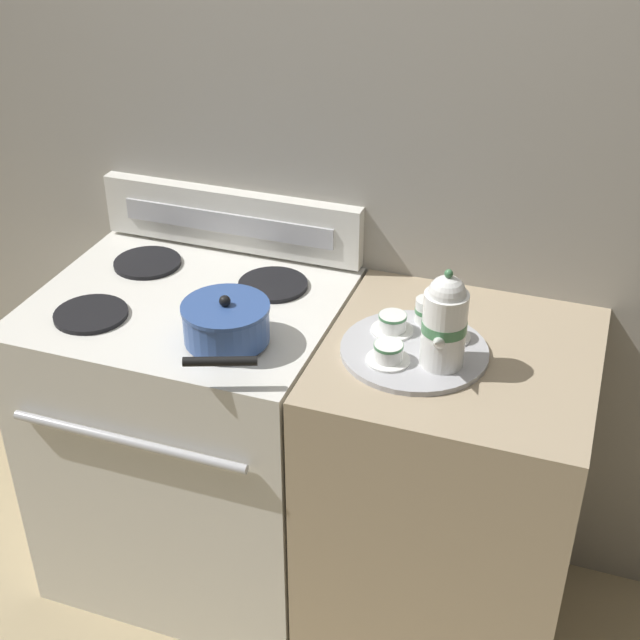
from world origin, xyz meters
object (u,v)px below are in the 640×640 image
at_px(saucepan, 226,323).
at_px(serving_tray, 414,351).
at_px(teacup_left, 392,323).
at_px(teacup_front, 450,330).
at_px(creamer_jug, 427,310).
at_px(teapot, 444,321).
at_px(stove, 197,438).
at_px(teacup_right, 388,353).

xyz_separation_m(saucepan, serving_tray, (0.44, 0.11, -0.05)).
xyz_separation_m(serving_tray, teacup_left, (-0.07, 0.06, 0.03)).
bearing_deg(teacup_front, creamer_jug, 140.96).
xyz_separation_m(teapot, creamer_jug, (-0.08, 0.17, -0.08)).
bearing_deg(teacup_front, stove, -177.27).
relative_size(saucepan, creamer_jug, 5.14).
xyz_separation_m(stove, serving_tray, (0.63, -0.04, 0.47)).
distance_m(saucepan, serving_tray, 0.46).
distance_m(serving_tray, teacup_right, 0.09).
bearing_deg(teacup_right, saucepan, -174.40).
distance_m(saucepan, creamer_jug, 0.50).
height_order(saucepan, teacup_front, saucepan).
bearing_deg(teacup_front, teacup_left, -172.98).
bearing_deg(teacup_right, teacup_front, 52.29).
distance_m(serving_tray, teacup_left, 0.10).
xyz_separation_m(serving_tray, teacup_front, (0.07, 0.07, 0.03)).
bearing_deg(teacup_right, stove, 169.09).
distance_m(serving_tray, creamer_jug, 0.14).
distance_m(stove, teapot, 0.93).
bearing_deg(serving_tray, stove, 176.39).
height_order(teacup_left, teacup_right, same).
bearing_deg(teapot, serving_tray, 150.52).
distance_m(saucepan, teapot, 0.52).
xyz_separation_m(teacup_right, teacup_front, (0.11, 0.15, 0.00)).
bearing_deg(teacup_right, serving_tray, 58.32).
height_order(stove, serving_tray, serving_tray).
relative_size(teacup_right, creamer_jug, 1.68).
distance_m(teacup_left, teacup_right, 0.13).
xyz_separation_m(teapot, teacup_right, (-0.12, -0.03, -0.09)).
relative_size(teacup_right, teacup_front, 1.00).
xyz_separation_m(stove, saucepan, (0.19, -0.15, 0.52)).
relative_size(saucepan, teacup_left, 3.06).
relative_size(serving_tray, teacup_front, 3.39).
distance_m(teapot, teacup_front, 0.15).
relative_size(serving_tray, teacup_right, 3.39).
bearing_deg(teacup_left, teacup_front, 7.02).
bearing_deg(teacup_right, teacup_left, 101.21).
relative_size(stove, teacup_left, 8.95).
bearing_deg(saucepan, teacup_left, 24.50).
bearing_deg(stove, teapot, -6.61).
height_order(serving_tray, teacup_right, teacup_right).
distance_m(stove, teacup_left, 0.75).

